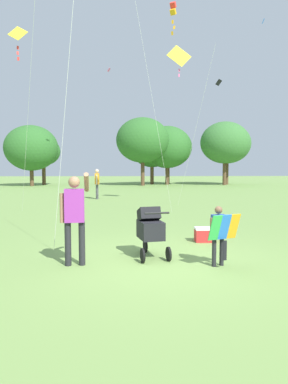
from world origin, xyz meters
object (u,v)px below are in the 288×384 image
object	(u,v)px
kite_green_novelty	(172,13)
person_red_shirt	(97,181)
cooler_box	(204,234)
stroller	(150,227)
child_with_butterfly_kite	(219,230)
kite_orange_delta	(19,42)
kite_blue_high	(180,60)
person_adult_flyer	(75,212)

from	to	relation	value
kite_green_novelty	person_red_shirt	size ratio (longest dim) A/B	4.84
person_red_shirt	cooler_box	world-z (taller)	person_red_shirt
stroller	person_red_shirt	world-z (taller)	person_red_shirt
child_with_butterfly_kite	kite_orange_delta	xyz separation A→B (m)	(-6.00, 8.18, 6.07)
kite_orange_delta	cooler_box	bearing A→B (deg)	-44.38
kite_blue_high	person_red_shirt	world-z (taller)	kite_blue_high
child_with_butterfly_kite	person_adult_flyer	size ratio (longest dim) A/B	0.64
person_adult_flyer	kite_green_novelty	size ratio (longest dim) A/B	0.21
kite_blue_high	cooler_box	distance (m)	10.56
child_with_butterfly_kite	kite_orange_delta	size ratio (longest dim) A/B	0.15
kite_orange_delta	kite_blue_high	xyz separation A→B (m)	(6.72, 2.18, 0.03)
person_red_shirt	kite_orange_delta	bearing A→B (deg)	-115.12
kite_blue_high	cooler_box	world-z (taller)	kite_blue_high
stroller	kite_orange_delta	xyz separation A→B (m)	(-4.77, 7.45, 6.13)
stroller	cooler_box	xyz separation A→B (m)	(1.41, 1.40, -0.43)
kite_orange_delta	kite_green_novelty	world-z (taller)	kite_green_novelty
person_adult_flyer	kite_green_novelty	distance (m)	10.45
kite_orange_delta	kite_green_novelty	bearing A→B (deg)	-4.66
child_with_butterfly_kite	person_adult_flyer	world-z (taller)	person_adult_flyer
person_adult_flyer	person_red_shirt	distance (m)	13.44
kite_orange_delta	stroller	bearing A→B (deg)	-57.34
child_with_butterfly_kite	kite_green_novelty	world-z (taller)	kite_green_novelty
stroller	kite_orange_delta	bearing A→B (deg)	122.66
person_red_shirt	cooler_box	distance (m)	12.06
child_with_butterfly_kite	person_red_shirt	bearing A→B (deg)	104.26
stroller	kite_green_novelty	bearing A→B (deg)	79.71
kite_blue_high	person_red_shirt	distance (m)	7.83
child_with_butterfly_kite	person_red_shirt	distance (m)	14.04
kite_green_novelty	cooler_box	bearing A→B (deg)	-88.52
child_with_butterfly_kite	stroller	bearing A→B (deg)	149.02
kite_orange_delta	person_red_shirt	distance (m)	8.29
person_red_shirt	cooler_box	size ratio (longest dim) A/B	3.77
stroller	kite_blue_high	distance (m)	11.60
person_adult_flyer	kite_orange_delta	xyz separation A→B (m)	(-3.34, 8.00, 5.74)
kite_orange_delta	person_red_shirt	xyz separation A→B (m)	(2.54, 5.42, -5.74)
cooler_box	child_with_butterfly_kite	bearing A→B (deg)	-94.88
kite_blue_high	person_red_shirt	bearing A→B (deg)	142.25
kite_orange_delta	cooler_box	size ratio (longest dim) A/B	16.73
kite_green_novelty	kite_blue_high	size ratio (longest dim) A/B	1.09
person_adult_flyer	person_red_shirt	world-z (taller)	person_adult_flyer
child_with_butterfly_kite	kite_green_novelty	distance (m)	10.46
child_with_butterfly_kite	kite_blue_high	world-z (taller)	kite_blue_high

